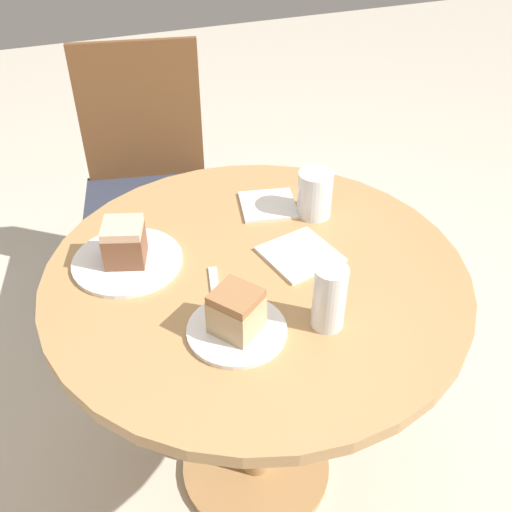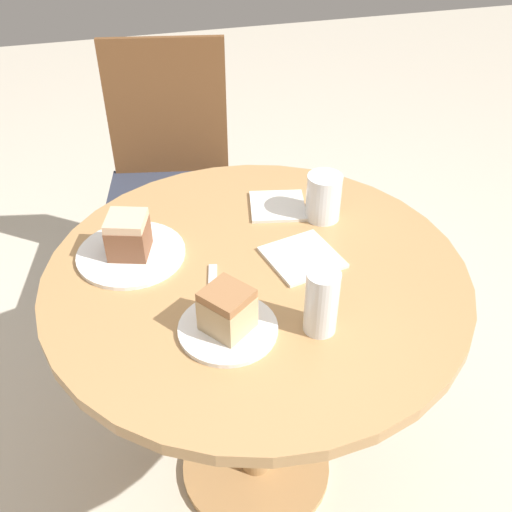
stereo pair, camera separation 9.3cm
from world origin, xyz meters
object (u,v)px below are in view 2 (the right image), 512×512
at_px(plate_far, 131,254).
at_px(glass_water, 323,199).
at_px(plate_near, 228,329).
at_px(chair, 170,181).
at_px(cake_slice_near, 227,310).
at_px(glass_lemonade, 321,304).
at_px(cake_slice_far, 128,235).

height_order(plate_far, glass_water, glass_water).
distance_m(plate_near, plate_far, 0.32).
bearing_deg(chair, cake_slice_near, -79.80).
distance_m(glass_lemonade, glass_water, 0.38).
bearing_deg(plate_far, plate_near, -60.74).
bearing_deg(glass_lemonade, chair, 98.67).
distance_m(cake_slice_far, glass_lemonade, 0.46).
height_order(plate_far, cake_slice_near, cake_slice_near).
bearing_deg(plate_far, glass_water, 4.49).
bearing_deg(cake_slice_near, glass_lemonade, -12.38).
xyz_separation_m(chair, glass_water, (0.29, -0.71, 0.32)).
height_order(plate_near, plate_far, same).
bearing_deg(glass_water, cake_slice_near, -133.64).
distance_m(plate_near, cake_slice_near, 0.05).
bearing_deg(glass_lemonade, cake_slice_far, 135.87).
xyz_separation_m(plate_near, cake_slice_near, (0.00, 0.00, 0.05)).
bearing_deg(cake_slice_near, chair, 89.42).
relative_size(plate_near, plate_far, 0.80).
distance_m(plate_far, cake_slice_near, 0.33).
xyz_separation_m(chair, cake_slice_near, (-0.01, -1.03, 0.32)).
relative_size(chair, cake_slice_far, 8.92).
relative_size(cake_slice_near, glass_water, 1.02).
bearing_deg(cake_slice_far, glass_water, 4.49).
relative_size(glass_lemonade, glass_water, 1.20).
height_order(cake_slice_far, glass_lemonade, glass_lemonade).
bearing_deg(glass_lemonade, cake_slice_near, 167.62).
height_order(cake_slice_near, glass_lemonade, glass_lemonade).
bearing_deg(cake_slice_near, plate_near, 0.00).
height_order(plate_near, glass_water, glass_water).
bearing_deg(glass_water, plate_far, -175.51).
bearing_deg(glass_water, cake_slice_far, -175.51).
distance_m(plate_near, glass_water, 0.44).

